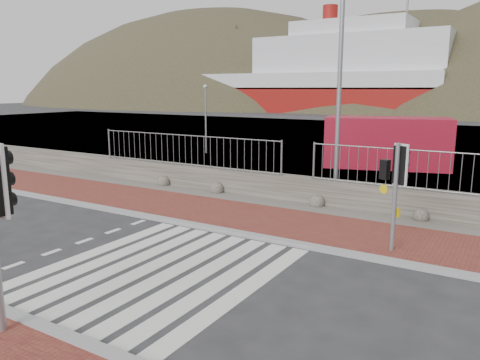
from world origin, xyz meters
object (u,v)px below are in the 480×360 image
Objects in this scene: ferry at (313,79)px; shipping_container at (386,142)px; traffic_signal_far at (395,174)px; streetlight at (344,55)px.

ferry is 8.39× the size of shipping_container.
traffic_signal_far reaches higher than shipping_container.
streetlight is 9.13m from shipping_container.
ferry is at bearing -41.26° from traffic_signal_far.
streetlight is at bearing -102.09° from shipping_container.
traffic_signal_far is 13.09m from shipping_container.
traffic_signal_far is at bearing -40.11° from streetlight.
shipping_container is at bearing -50.63° from traffic_signal_far.
ferry reaches higher than streetlight.
shipping_container is at bearing -63.80° from ferry.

